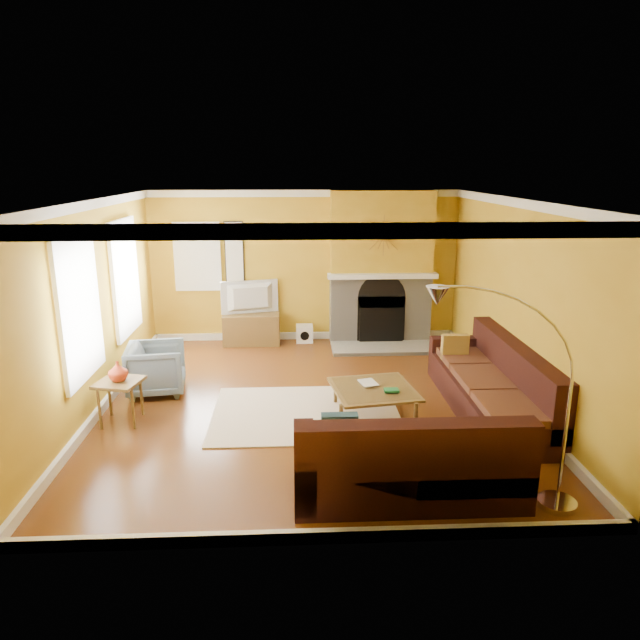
{
  "coord_description": "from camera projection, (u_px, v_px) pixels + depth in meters",
  "views": [
    {
      "loc": [
        -0.22,
        -7.16,
        3.1
      ],
      "look_at": [
        0.15,
        0.4,
        1.05
      ],
      "focal_mm": 32.0,
      "sensor_mm": 36.0,
      "label": 1
    }
  ],
  "objects": [
    {
      "name": "rug",
      "position": [
        306.0,
        413.0,
        7.38
      ],
      "size": [
        2.4,
        1.8,
        0.02
      ],
      "primitive_type": "cube",
      "color": "beige",
      "rests_on": "floor"
    },
    {
      "name": "side_table",
      "position": [
        121.0,
        402.0,
        7.07
      ],
      "size": [
        0.6,
        0.6,
        0.55
      ],
      "primitive_type": null,
      "rotation": [
        0.0,
        0.0,
        -0.23
      ],
      "color": "brown",
      "rests_on": "floor"
    },
    {
      "name": "window_left_far",
      "position": [
        78.0,
        308.0,
        6.62
      ],
      "size": [
        0.06,
        1.22,
        1.72
      ],
      "primitive_type": "cube",
      "color": "white",
      "rests_on": "wall_left"
    },
    {
      "name": "wall_left",
      "position": [
        93.0,
        309.0,
        7.24
      ],
      "size": [
        0.02,
        6.0,
        2.7
      ],
      "primitive_type": "cube",
      "color": "gold",
      "rests_on": "ground"
    },
    {
      "name": "tv",
      "position": [
        251.0,
        298.0,
        10.08
      ],
      "size": [
        1.02,
        0.37,
        0.59
      ],
      "primitive_type": "imported",
      "rotation": [
        0.0,
        0.0,
        3.38
      ],
      "color": "black",
      "rests_on": "media_console"
    },
    {
      "name": "floor",
      "position": [
        310.0,
        403.0,
        7.72
      ],
      "size": [
        5.5,
        6.0,
        0.02
      ],
      "primitive_type": "cube",
      "color": "brown",
      "rests_on": "ground"
    },
    {
      "name": "arc_lamp",
      "position": [
        506.0,
        403.0,
        5.07
      ],
      "size": [
        1.35,
        0.36,
        2.12
      ],
      "primitive_type": null,
      "color": "silver",
      "rests_on": "floor"
    },
    {
      "name": "wall_right",
      "position": [
        519.0,
        304.0,
        7.5
      ],
      "size": [
        0.02,
        6.0,
        2.7
      ],
      "primitive_type": "cube",
      "color": "gold",
      "rests_on": "ground"
    },
    {
      "name": "coffee_table",
      "position": [
        373.0,
        402.0,
        7.25
      ],
      "size": [
        1.14,
        1.14,
        0.4
      ],
      "primitive_type": null,
      "rotation": [
        0.0,
        0.0,
        0.15
      ],
      "color": "white",
      "rests_on": "floor"
    },
    {
      "name": "vase",
      "position": [
        118.0,
        371.0,
        6.97
      ],
      "size": [
        0.25,
        0.25,
        0.25
      ],
      "primitive_type": "imported",
      "rotation": [
        0.0,
        0.0,
        0.03
      ],
      "color": "red",
      "rests_on": "side_table"
    },
    {
      "name": "wall_art",
      "position": [
        234.0,
        253.0,
        10.11
      ],
      "size": [
        0.34,
        0.04,
        1.14
      ],
      "primitive_type": "cube",
      "color": "white",
      "rests_on": "wall_back"
    },
    {
      "name": "sunburst",
      "position": [
        384.0,
        235.0,
        9.75
      ],
      "size": [
        0.7,
        0.04,
        0.7
      ],
      "primitive_type": null,
      "color": "olive",
      "rests_on": "fireplace"
    },
    {
      "name": "fireplace",
      "position": [
        381.0,
        268.0,
        10.13
      ],
      "size": [
        1.8,
        0.4,
        2.7
      ],
      "primitive_type": null,
      "color": "#9E9B96",
      "rests_on": "floor"
    },
    {
      "name": "sectional_sofa",
      "position": [
        417.0,
        394.0,
        6.86
      ],
      "size": [
        2.98,
        3.74,
        0.9
      ],
      "primitive_type": null,
      "color": "#331410",
      "rests_on": "floor"
    },
    {
      "name": "baseboard",
      "position": [
        310.0,
        399.0,
        7.71
      ],
      "size": [
        5.5,
        6.0,
        0.12
      ],
      "primitive_type": null,
      "color": "white",
      "rests_on": "floor"
    },
    {
      "name": "subwoofer",
      "position": [
        305.0,
        333.0,
        10.38
      ],
      "size": [
        0.3,
        0.3,
        0.3
      ],
      "primitive_type": "cube",
      "color": "white",
      "rests_on": "floor"
    },
    {
      "name": "hearth",
      "position": [
        383.0,
        348.0,
        9.95
      ],
      "size": [
        1.8,
        0.7,
        0.06
      ],
      "primitive_type": "cube",
      "color": "#9E9B96",
      "rests_on": "floor"
    },
    {
      "name": "media_console",
      "position": [
        252.0,
        329.0,
        10.22
      ],
      "size": [
        1.0,
        0.45,
        0.55
      ],
      "primitive_type": "cube",
      "color": "brown",
      "rests_on": "floor"
    },
    {
      "name": "mantel",
      "position": [
        383.0,
        276.0,
        9.93
      ],
      "size": [
        1.92,
        0.22,
        0.08
      ],
      "primitive_type": "cube",
      "color": "white",
      "rests_on": "fireplace"
    },
    {
      "name": "armchair",
      "position": [
        156.0,
        369.0,
        7.99
      ],
      "size": [
        0.87,
        0.85,
        0.71
      ],
      "primitive_type": "imported",
      "rotation": [
        0.0,
        0.0,
        1.7
      ],
      "color": "slate",
      "rests_on": "floor"
    },
    {
      "name": "wall_front",
      "position": [
        322.0,
        397.0,
        4.47
      ],
      "size": [
        5.5,
        0.02,
        2.7
      ],
      "primitive_type": "cube",
      "color": "gold",
      "rests_on": "ground"
    },
    {
      "name": "crown_molding",
      "position": [
        309.0,
        205.0,
        7.03
      ],
      "size": [
        5.5,
        6.0,
        0.12
      ],
      "primitive_type": null,
      "color": "white",
      "rests_on": "ceiling"
    },
    {
      "name": "book",
      "position": [
        361.0,
        384.0,
        7.28
      ],
      "size": [
        0.26,
        0.31,
        0.03
      ],
      "primitive_type": "imported",
      "rotation": [
        0.0,
        0.0,
        0.25
      ],
      "color": "white",
      "rests_on": "coffee_table"
    },
    {
      "name": "window_left_near",
      "position": [
        124.0,
        278.0,
        8.46
      ],
      "size": [
        0.06,
        1.22,
        1.72
      ],
      "primitive_type": "cube",
      "color": "white",
      "rests_on": "wall_left"
    },
    {
      "name": "window_back",
      "position": [
        197.0,
        257.0,
        10.08
      ],
      "size": [
        0.82,
        0.06,
        1.22
      ],
      "primitive_type": "cube",
      "color": "white",
      "rests_on": "wall_back"
    },
    {
      "name": "ceiling",
      "position": [
        309.0,
        199.0,
        7.01
      ],
      "size": [
        5.5,
        6.0,
        0.02
      ],
      "primitive_type": "cube",
      "color": "white",
      "rests_on": "ground"
    },
    {
      "name": "wall_back",
      "position": [
        305.0,
        266.0,
        10.27
      ],
      "size": [
        5.5,
        0.02,
        2.7
      ],
      "primitive_type": "cube",
      "color": "gold",
      "rests_on": "ground"
    }
  ]
}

